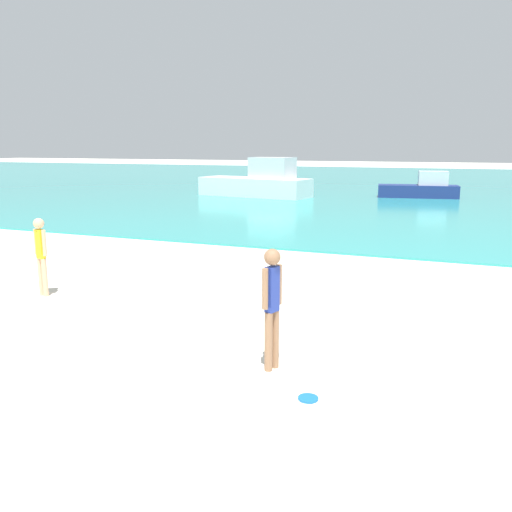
{
  "coord_description": "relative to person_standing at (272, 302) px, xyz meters",
  "views": [
    {
      "loc": [
        4.04,
        -2.71,
        2.88
      ],
      "look_at": [
        0.51,
        5.97,
        0.97
      ],
      "focal_mm": 38.06,
      "sensor_mm": 36.0,
      "label": 1
    }
  ],
  "objects": [
    {
      "name": "water",
      "position": [
        -1.71,
        37.83,
        -0.88
      ],
      "size": [
        160.0,
        60.0,
        0.06
      ],
      "primitive_type": "cube",
      "color": "teal",
      "rests_on": "ground"
    },
    {
      "name": "person_standing",
      "position": [
        0.0,
        0.0,
        0.0
      ],
      "size": [
        0.21,
        0.36,
        1.61
      ],
      "rotation": [
        0.0,
        0.0,
        1.28
      ],
      "color": "#936B4C",
      "rests_on": "ground"
    },
    {
      "name": "frisbee",
      "position": [
        0.7,
        -0.66,
        -0.9
      ],
      "size": [
        0.24,
        0.24,
        0.03
      ],
      "primitive_type": "cylinder",
      "color": "blue",
      "rests_on": "ground"
    },
    {
      "name": "person_distant",
      "position": [
        -5.37,
        1.65,
        -0.05
      ],
      "size": [
        0.34,
        0.2,
        1.53
      ],
      "rotation": [
        0.0,
        0.0,
        6.03
      ],
      "color": "#DDAD84",
      "rests_on": "ground"
    },
    {
      "name": "boat_near",
      "position": [
        -0.55,
        25.16,
        -0.35
      ],
      "size": [
        4.46,
        2.05,
        1.46
      ],
      "rotation": [
        0.0,
        0.0,
        3.3
      ],
      "color": "navy",
      "rests_on": "water"
    },
    {
      "name": "boat_far",
      "position": [
        -9.19,
        22.45,
        -0.09
      ],
      "size": [
        6.72,
        3.12,
        2.2
      ],
      "rotation": [
        0.0,
        0.0,
        2.97
      ],
      "color": "white",
      "rests_on": "water"
    }
  ]
}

